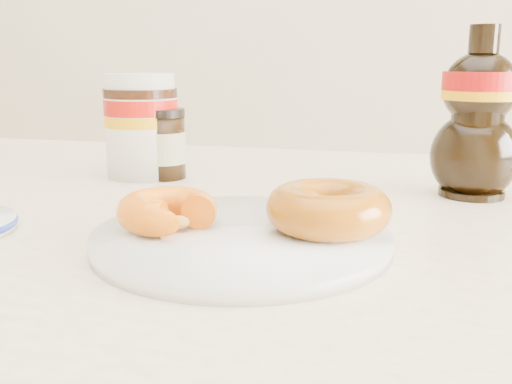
% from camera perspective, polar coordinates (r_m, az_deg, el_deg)
% --- Properties ---
extents(dining_table, '(1.40, 0.90, 0.75)m').
position_cam_1_polar(dining_table, '(0.60, -1.47, -10.16)').
color(dining_table, '#FFE6C2').
rests_on(dining_table, ground).
extents(plate, '(0.25, 0.25, 0.01)m').
position_cam_1_polar(plate, '(0.49, -1.45, -4.53)').
color(plate, white).
rests_on(plate, dining_table).
extents(donut_bitten, '(0.09, 0.09, 0.03)m').
position_cam_1_polar(donut_bitten, '(0.50, -8.86, -1.84)').
color(donut_bitten, '#EF5B0D').
rests_on(donut_bitten, plate).
extents(donut_whole, '(0.14, 0.14, 0.04)m').
position_cam_1_polar(donut_whole, '(0.49, 7.24, -1.62)').
color(donut_whole, '#924B09').
rests_on(donut_whole, plate).
extents(nutella_jar, '(0.10, 0.10, 0.14)m').
position_cam_1_polar(nutella_jar, '(0.78, -11.37, 6.91)').
color(nutella_jar, white).
rests_on(nutella_jar, dining_table).
extents(syrup_bottle, '(0.11, 0.10, 0.19)m').
position_cam_1_polar(syrup_bottle, '(0.69, 21.31, 7.38)').
color(syrup_bottle, black).
rests_on(syrup_bottle, dining_table).
extents(dark_jar, '(0.06, 0.06, 0.09)m').
position_cam_1_polar(dark_jar, '(0.77, -9.20, 4.71)').
color(dark_jar, black).
rests_on(dark_jar, dining_table).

